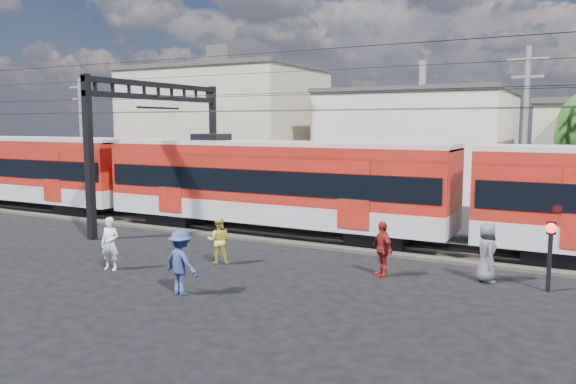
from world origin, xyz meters
name	(u,v)px	position (x,y,z in m)	size (l,w,h in m)	color
ground	(247,294)	(0.00, 0.00, 0.00)	(120.00, 120.00, 0.00)	black
track_bed	(348,241)	(0.00, 8.00, 0.06)	(70.00, 3.40, 0.12)	#2D2823
rail_near	(342,242)	(0.00, 7.25, 0.18)	(70.00, 0.12, 0.12)	#59544C
rail_far	(355,235)	(0.00, 8.75, 0.18)	(70.00, 0.12, 0.12)	#59544C
commuter_train	(275,181)	(-3.50, 8.00, 2.40)	(50.30, 3.08, 4.17)	black
catenary	(181,119)	(-8.65, 8.00, 5.14)	(70.00, 9.30, 7.52)	black
building_west	(225,127)	(-17.00, 24.00, 4.66)	(14.28, 10.20, 9.30)	#B8A78D
building_midwest	(421,141)	(-2.00, 27.00, 3.66)	(12.24, 12.24, 7.30)	beige
utility_pole_mid	(525,132)	(6.00, 15.00, 4.53)	(1.80, 0.24, 8.50)	slate
utility_pole_west	(82,133)	(-22.00, 14.00, 4.28)	(1.80, 0.24, 8.00)	slate
pedestrian_a	(110,244)	(-5.55, 0.16, 0.90)	(0.66, 0.43, 1.80)	silver
pedestrian_b	(219,240)	(-2.78, 2.57, 0.83)	(0.81, 0.63, 1.66)	gold
pedestrian_c	(181,262)	(-1.65, -0.93, 0.95)	(1.23, 0.71, 1.90)	navy
pedestrian_d	(382,249)	(2.87, 3.69, 0.90)	(1.06, 0.44, 1.81)	maroon
pedestrian_e	(487,252)	(5.98, 4.57, 0.94)	(0.92, 0.60, 1.88)	#525257
crossing_signal	(550,243)	(7.78, 4.36, 1.46)	(0.31, 0.31, 2.10)	black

